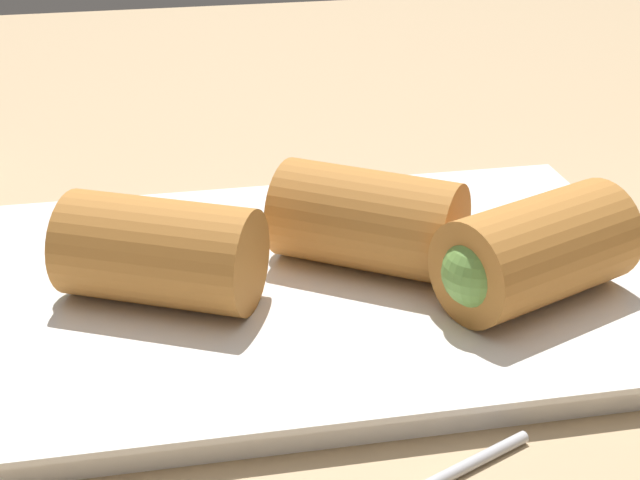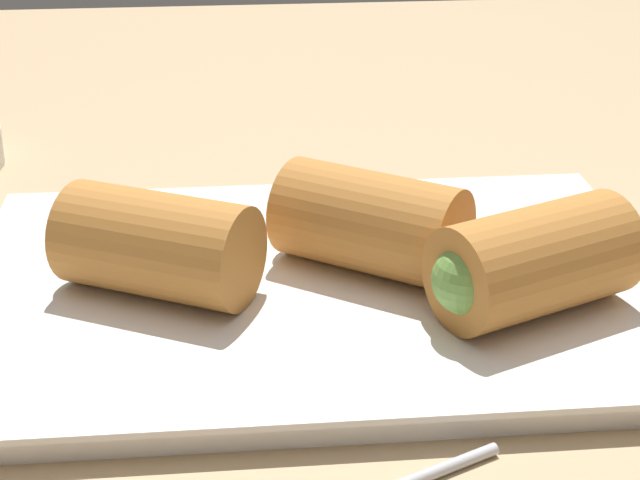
# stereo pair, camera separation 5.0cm
# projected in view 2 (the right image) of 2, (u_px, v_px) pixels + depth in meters

# --- Properties ---
(table_surface) EXTENTS (1.80, 1.40, 0.02)m
(table_surface) POSITION_uv_depth(u_px,v_px,m) (298.00, 330.00, 0.53)
(table_surface) COLOR tan
(table_surface) RESTS_ON ground
(serving_plate) EXTENTS (0.35, 0.25, 0.01)m
(serving_plate) POSITION_uv_depth(u_px,v_px,m) (320.00, 290.00, 0.53)
(serving_plate) COLOR white
(serving_plate) RESTS_ON table_surface
(roll_front_left) EXTENTS (0.10, 0.08, 0.05)m
(roll_front_left) POSITION_uv_depth(u_px,v_px,m) (526.00, 263.00, 0.49)
(roll_front_left) COLOR #B77533
(roll_front_left) RESTS_ON serving_plate
(roll_front_right) EXTENTS (0.10, 0.09, 0.05)m
(roll_front_right) POSITION_uv_depth(u_px,v_px,m) (362.00, 220.00, 0.53)
(roll_front_right) COLOR #B77533
(roll_front_right) RESTS_ON serving_plate
(roll_back_left) EXTENTS (0.10, 0.09, 0.05)m
(roll_back_left) POSITION_uv_depth(u_px,v_px,m) (148.00, 247.00, 0.50)
(roll_back_left) COLOR #B77533
(roll_back_left) RESTS_ON serving_plate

